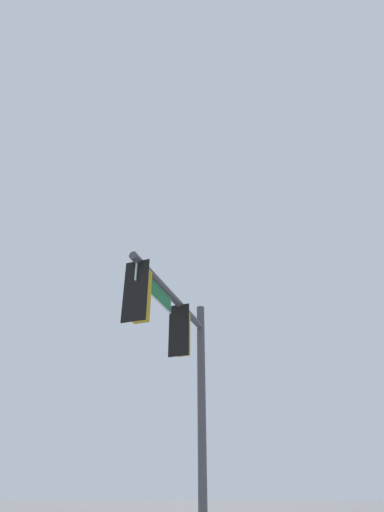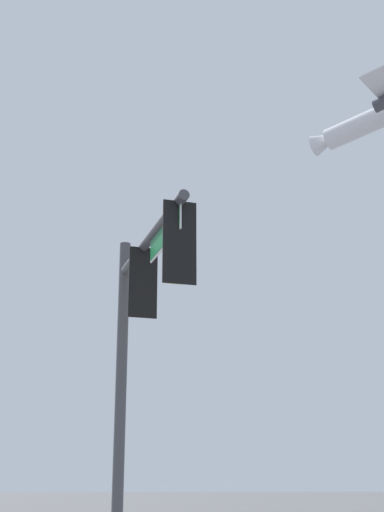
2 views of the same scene
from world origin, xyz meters
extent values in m
cylinder|color=#47474C|center=(-5.52, -7.51, 3.21)|extent=(0.22, 0.22, 6.42)
cylinder|color=#47474C|center=(-3.42, -7.47, 5.82)|extent=(4.21, 0.25, 0.17)
cube|color=black|center=(-3.86, -7.48, 5.15)|extent=(0.04, 0.52, 1.30)
cube|color=#B79314|center=(-4.05, -7.48, 5.15)|extent=(0.37, 0.33, 1.10)
cylinder|color=#B79314|center=(-4.05, -7.48, 5.76)|extent=(0.04, 0.04, 0.12)
cylinder|color=red|center=(-4.25, -7.48, 5.48)|extent=(0.03, 0.22, 0.22)
cylinder|color=#392D05|center=(-4.25, -7.48, 5.15)|extent=(0.03, 0.22, 0.22)
cylinder|color=black|center=(-4.25, -7.48, 4.82)|extent=(0.03, 0.22, 0.22)
cube|color=black|center=(-1.55, -7.44, 5.15)|extent=(0.04, 0.52, 1.30)
cube|color=#B79314|center=(-1.74, -7.44, 5.15)|extent=(0.37, 0.33, 1.10)
cylinder|color=#B79314|center=(-1.74, -7.44, 5.76)|extent=(0.04, 0.04, 0.12)
cylinder|color=red|center=(-1.94, -7.44, 5.48)|extent=(0.03, 0.22, 0.22)
cylinder|color=#392D05|center=(-1.94, -7.44, 5.15)|extent=(0.03, 0.22, 0.22)
cylinder|color=black|center=(-1.94, -7.44, 4.82)|extent=(0.03, 0.22, 0.22)
cube|color=#0F602D|center=(-2.40, -7.45, 5.55)|extent=(1.76, 0.07, 0.35)
cube|color=white|center=(-2.40, -7.45, 5.55)|extent=(1.82, 0.06, 0.41)
camera|label=1|loc=(4.62, -3.89, 1.70)|focal=28.00mm
camera|label=2|loc=(8.13, -10.08, 1.68)|focal=50.00mm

